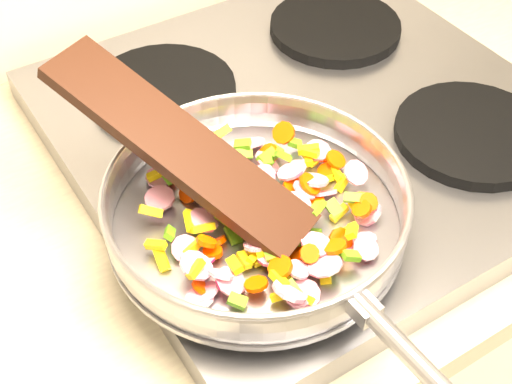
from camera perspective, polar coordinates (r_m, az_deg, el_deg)
cooktop at (r=0.93m, az=4.46°, el=5.14°), size 0.60×0.60×0.04m
grate_fl at (r=0.77m, az=2.11°, el=-2.62°), size 0.19×0.19×0.02m
grate_fr at (r=0.91m, az=16.93°, el=4.50°), size 0.19×0.19×0.02m
grate_bl at (r=0.95m, az=-7.42°, el=8.11°), size 0.19×0.19×0.02m
grate_br at (r=1.07m, az=6.35°, el=12.98°), size 0.19×0.19×0.02m
saute_pan at (r=0.73m, az=0.11°, el=-1.08°), size 0.35×0.52×0.06m
vegetable_heap at (r=0.74m, az=0.69°, el=-1.37°), size 0.26×0.27×0.05m
wooden_spatula at (r=0.73m, az=-6.19°, el=3.67°), size 0.19×0.30×0.12m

